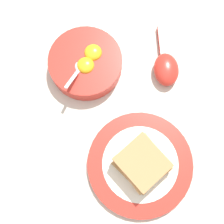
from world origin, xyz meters
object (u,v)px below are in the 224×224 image
object	(u,v)px
egg_bowl	(86,63)
soup_spoon	(166,66)
toast_plate	(140,164)
toast_sandwich	(142,164)

from	to	relation	value
egg_bowl	soup_spoon	distance (m)	0.18
toast_plate	soup_spoon	xyz separation A→B (m)	(-0.18, 0.13, 0.01)
toast_plate	soup_spoon	world-z (taller)	soup_spoon
toast_plate	soup_spoon	distance (m)	0.23
egg_bowl	soup_spoon	world-z (taller)	egg_bowl
toast_sandwich	egg_bowl	bearing A→B (deg)	-171.31
toast_sandwich	soup_spoon	size ratio (longest dim) A/B	0.76
toast_plate	toast_sandwich	bearing A→B (deg)	21.55
toast_sandwich	soup_spoon	xyz separation A→B (m)	(-0.19, 0.13, -0.02)
soup_spoon	egg_bowl	bearing A→B (deg)	-110.69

